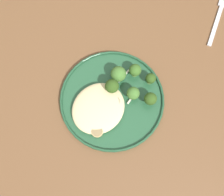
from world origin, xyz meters
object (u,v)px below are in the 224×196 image
object	(u,v)px
broccoli_floret_left_leaning	(118,74)
broccoli_floret_rear_charred	(150,99)
dinner_plate	(112,99)
seared_scallop_rear_pale	(93,116)
seared_scallop_half_hidden	(106,94)
seared_scallop_on_noodles	(115,102)
broccoli_floret_small_sprig	(112,86)
broccoli_floret_tall_stalk	(151,79)
broccoli_floret_near_rim	(135,70)
seared_scallop_tiny_bay	(97,131)
dinner_fork	(218,19)
broccoli_floret_front_edge	(133,93)

from	to	relation	value
broccoli_floret_left_leaning	broccoli_floret_rear_charred	xyz separation A→B (m)	(-0.00, 0.11, -0.00)
dinner_plate	seared_scallop_rear_pale	bearing A→B (deg)	-2.64
seared_scallop_half_hidden	broccoli_floret_left_leaning	world-z (taller)	broccoli_floret_left_leaning
dinner_plate	seared_scallop_on_noodles	bearing A→B (deg)	79.24
dinner_plate	seared_scallop_rear_pale	distance (m)	0.07
broccoli_floret_small_sprig	broccoli_floret_tall_stalk	bearing A→B (deg)	145.92
dinner_plate	broccoli_floret_near_rim	bearing A→B (deg)	-178.76
seared_scallop_rear_pale	broccoli_floret_rear_charred	distance (m)	0.16
seared_scallop_tiny_bay	broccoli_floret_tall_stalk	distance (m)	0.20
broccoli_floret_left_leaning	seared_scallop_rear_pale	bearing A→B (deg)	10.92
broccoli_floret_near_rim	dinner_fork	distance (m)	0.33
seared_scallop_half_hidden	broccoli_floret_front_edge	world-z (taller)	broccoli_floret_front_edge
broccoli_floret_front_edge	broccoli_floret_small_sprig	bearing A→B (deg)	-64.53
dinner_plate	seared_scallop_on_noodles	world-z (taller)	seared_scallop_on_noodles
seared_scallop_half_hidden	seared_scallop_rear_pale	distance (m)	0.07
broccoli_floret_near_rim	broccoli_floret_small_sprig	distance (m)	0.08
seared_scallop_on_noodles	broccoli_floret_front_edge	distance (m)	0.05
dinner_plate	dinner_fork	distance (m)	0.42
seared_scallop_on_noodles	broccoli_floret_front_edge	bearing A→B (deg)	154.05
seared_scallop_on_noodles	seared_scallop_half_hidden	bearing A→B (deg)	-91.13
seared_scallop_tiny_bay	broccoli_floret_near_rim	world-z (taller)	broccoli_floret_near_rim
dinner_plate	seared_scallop_half_hidden	xyz separation A→B (m)	(0.00, -0.02, 0.01)
dinner_plate	dinner_fork	world-z (taller)	dinner_plate
seared_scallop_on_noodles	broccoli_floret_small_sprig	size ratio (longest dim) A/B	0.50
seared_scallop_tiny_bay	broccoli_floret_small_sprig	xyz separation A→B (m)	(-0.11, -0.05, 0.02)
dinner_plate	broccoli_floret_tall_stalk	xyz separation A→B (m)	(-0.11, 0.04, 0.03)
seared_scallop_on_noodles	broccoli_floret_tall_stalk	world-z (taller)	broccoli_floret_tall_stalk
dinner_plate	broccoli_floret_rear_charred	world-z (taller)	broccoli_floret_rear_charred
broccoli_floret_near_rim	broccoli_floret_front_edge	bearing A→B (deg)	35.99
broccoli_floret_front_edge	broccoli_floret_rear_charred	size ratio (longest dim) A/B	0.96
broccoli_floret_small_sprig	broccoli_floret_front_edge	size ratio (longest dim) A/B	1.25
seared_scallop_half_hidden	broccoli_floret_near_rim	bearing A→B (deg)	169.71
seared_scallop_rear_pale	broccoli_floret_rear_charred	xyz separation A→B (m)	(-0.13, 0.08, 0.02)
broccoli_floret_left_leaning	broccoli_floret_front_edge	bearing A→B (deg)	78.10
dinner_plate	broccoli_floret_front_edge	distance (m)	0.06
broccoli_floret_small_sprig	broccoli_floret_tall_stalk	world-z (taller)	broccoli_floret_small_sprig
seared_scallop_half_hidden	seared_scallop_rear_pale	xyz separation A→B (m)	(0.07, 0.02, -0.00)
seared_scallop_on_noodles	broccoli_floret_left_leaning	bearing A→B (deg)	-144.74
broccoli_floret_near_rim	broccoli_floret_rear_charred	size ratio (longest dim) A/B	0.99
broccoli_floret_small_sprig	broccoli_floret_rear_charred	xyz separation A→B (m)	(-0.04, 0.10, -0.01)
seared_scallop_rear_pale	broccoli_floret_rear_charred	world-z (taller)	broccoli_floret_rear_charred
dinner_plate	broccoli_floret_front_edge	world-z (taller)	broccoli_floret_front_edge
dinner_plate	seared_scallop_half_hidden	size ratio (longest dim) A/B	12.93
broccoli_floret_front_edge	dinner_fork	size ratio (longest dim) A/B	0.26
broccoli_floret_left_leaning	broccoli_floret_tall_stalk	distance (m)	0.09
dinner_plate	broccoli_floret_small_sprig	bearing A→B (deg)	-137.67
seared_scallop_on_noodles	broccoli_floret_tall_stalk	size ratio (longest dim) A/B	0.70
seared_scallop_rear_pale	broccoli_floret_small_sprig	world-z (taller)	broccoli_floret_small_sprig
broccoli_floret_small_sprig	broccoli_floret_front_edge	distance (m)	0.06
broccoli_floret_left_leaning	seared_scallop_half_hidden	bearing A→B (deg)	7.72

